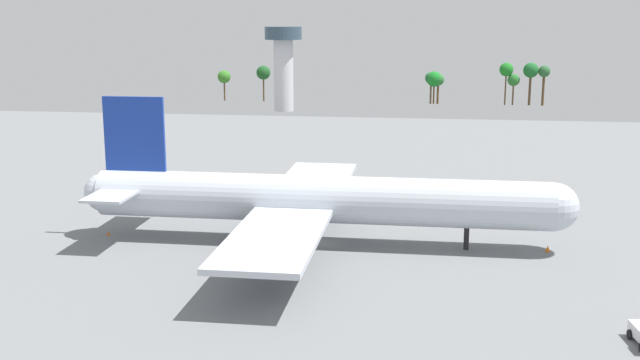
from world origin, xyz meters
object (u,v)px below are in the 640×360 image
(safety_cone_tail, at_px, (108,233))
(control_tower, at_px, (283,59))
(cargo_airplane, at_px, (318,200))
(fuel_truck, at_px, (402,191))
(safety_cone_nose, at_px, (548,249))
(catering_truck, at_px, (500,205))

(safety_cone_tail, distance_m, control_tower, 148.61)
(cargo_airplane, distance_m, fuel_truck, 31.14)
(cargo_airplane, distance_m, control_tower, 151.30)
(cargo_airplane, height_order, control_tower, control_tower)
(fuel_truck, height_order, safety_cone_nose, fuel_truck)
(safety_cone_tail, bearing_deg, catering_truck, 20.89)
(safety_cone_nose, relative_size, safety_cone_tail, 1.33)
(cargo_airplane, bearing_deg, safety_cone_nose, 0.98)
(safety_cone_tail, bearing_deg, control_tower, 91.04)
(catering_truck, height_order, safety_cone_nose, catering_truck)
(cargo_airplane, distance_m, catering_truck, 33.93)
(fuel_truck, xyz_separation_m, safety_cone_nose, (20.20, -28.41, -0.65))
(control_tower, bearing_deg, fuel_truck, -70.04)
(catering_truck, xyz_separation_m, safety_cone_nose, (4.44, -20.56, -0.72))
(cargo_airplane, distance_m, safety_cone_tail, 30.53)
(safety_cone_tail, xyz_separation_m, control_tower, (-2.69, 147.66, 16.55))
(safety_cone_tail, height_order, control_tower, control_tower)
(fuel_truck, distance_m, safety_cone_tail, 49.83)
(control_tower, bearing_deg, catering_truck, -65.04)
(catering_truck, distance_m, safety_cone_nose, 21.05)
(safety_cone_nose, height_order, safety_cone_tail, safety_cone_nose)
(safety_cone_tail, relative_size, control_tower, 0.02)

